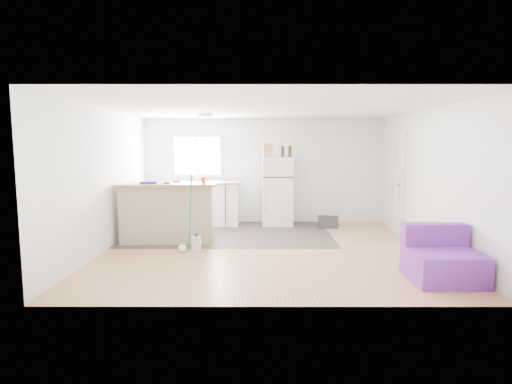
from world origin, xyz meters
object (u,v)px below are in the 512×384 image
(cooler, at_px, (328,219))
(red_cup, at_px, (203,180))
(cardboard_box, at_px, (267,150))
(bottle_left, at_px, (283,151))
(kitchen_cabinets, at_px, (191,203))
(blue_tray, at_px, (149,182))
(cleaner_jug, at_px, (196,243))
(refrigerator, at_px, (277,191))
(peninsula, at_px, (167,212))
(purple_seat, at_px, (442,261))
(bottle_right, at_px, (290,151))
(mop, at_px, (184,238))

(cooler, distance_m, red_cup, 3.02)
(cooler, relative_size, cardboard_box, 1.68)
(bottle_left, bearing_deg, kitchen_cabinets, 178.20)
(red_cup, distance_m, blue_tray, 0.99)
(kitchen_cabinets, distance_m, cooler, 3.07)
(cleaner_jug, height_order, cardboard_box, cardboard_box)
(cooler, height_order, red_cup, red_cup)
(bottle_left, bearing_deg, refrigerator, 148.62)
(peninsula, relative_size, blue_tray, 6.06)
(kitchen_cabinets, xyz_separation_m, red_cup, (0.49, -1.59, 0.66))
(cooler, relative_size, bottle_left, 2.01)
(refrigerator, distance_m, purple_seat, 4.29)
(cleaner_jug, distance_m, cardboard_box, 3.00)
(blue_tray, height_order, bottle_right, bottle_right)
(bottle_right, bearing_deg, refrigerator, 175.49)
(purple_seat, relative_size, blue_tray, 2.90)
(cooler, distance_m, purple_seat, 3.58)
(peninsula, bearing_deg, bottle_right, 30.25)
(purple_seat, distance_m, bottle_right, 4.34)
(peninsula, distance_m, refrigerator, 2.66)
(purple_seat, distance_m, cleaner_jug, 3.76)
(red_cup, bearing_deg, bottle_right, 42.38)
(purple_seat, xyz_separation_m, red_cup, (-3.43, 2.17, 0.90))
(cooler, distance_m, cleaner_jug, 3.27)
(refrigerator, height_order, bottle_right, bottle_right)
(red_cup, height_order, blue_tray, red_cup)
(purple_seat, bearing_deg, bottle_right, 115.06)
(kitchen_cabinets, height_order, cleaner_jug, kitchen_cabinets)
(kitchen_cabinets, bearing_deg, blue_tray, -106.83)
(refrigerator, distance_m, cooler, 1.29)
(kitchen_cabinets, relative_size, bottle_right, 8.80)
(kitchen_cabinets, distance_m, blue_tray, 1.86)
(blue_tray, bearing_deg, peninsula, 16.34)
(bottle_right, bearing_deg, cleaner_jug, -127.56)
(cardboard_box, bearing_deg, purple_seat, -59.07)
(blue_tray, height_order, bottle_left, bottle_left)
(refrigerator, xyz_separation_m, blue_tray, (-2.42, -1.70, 0.35))
(red_cup, bearing_deg, mop, -106.61)
(cooler, xyz_separation_m, cleaner_jug, (-2.59, -2.01, -0.04))
(peninsula, height_order, cardboard_box, cardboard_box)
(kitchen_cabinets, xyz_separation_m, cleaner_jug, (0.46, -2.30, -0.37))
(cooler, relative_size, cleaner_jug, 1.65)
(kitchen_cabinets, relative_size, cleaner_jug, 7.23)
(refrigerator, distance_m, cardboard_box, 0.94)
(refrigerator, relative_size, cooler, 3.04)
(cleaner_jug, relative_size, red_cup, 2.54)
(kitchen_cabinets, xyz_separation_m, mop, (0.27, -2.35, -0.27))
(cooler, distance_m, bottle_right, 1.72)
(kitchen_cabinets, distance_m, mop, 2.38)
(cooler, distance_m, cardboard_box, 2.02)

